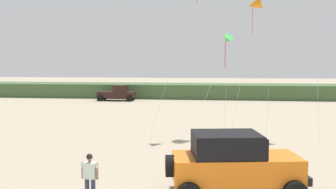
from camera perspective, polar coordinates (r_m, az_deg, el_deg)
name	(u,v)px	position (r m, az deg, el deg)	size (l,w,h in m)	color
dune_ridge	(224,91)	(50.55, 8.71, 0.53)	(90.00, 6.11, 1.89)	#426038
jeep	(234,163)	(13.32, 10.16, -10.37)	(5.00, 3.06, 2.26)	orange
person_watching	(90,175)	(12.91, -12.02, -12.11)	(0.62, 0.32, 1.67)	#8C664C
distant_pickup	(118,93)	(46.86, -7.82, 0.20)	(4.62, 2.40, 1.98)	black
kite_pink_ribbon	(255,5)	(28.37, 13.30, 13.41)	(2.56, 6.19, 9.64)	orange
kite_green_box	(227,40)	(27.54, 9.18, 8.35)	(2.84, 6.52, 6.82)	green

